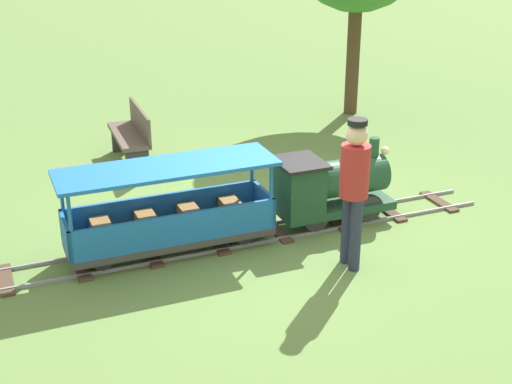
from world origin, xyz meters
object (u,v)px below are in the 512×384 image
at_px(conductor_person, 354,182).
at_px(locomotive, 329,185).
at_px(passenger_car, 170,216).
at_px(park_bench, 132,136).

bearing_deg(conductor_person, locomotive, 164.73).
bearing_deg(passenger_car, locomotive, 90.00).
relative_size(conductor_person, park_bench, 1.23).
xyz_separation_m(passenger_car, park_bench, (-2.94, 0.27, -0.01)).
height_order(passenger_car, conductor_person, conductor_person).
bearing_deg(conductor_person, passenger_car, -121.72).
distance_m(passenger_car, conductor_person, 2.03).
bearing_deg(locomotive, passenger_car, -90.00).
xyz_separation_m(locomotive, park_bench, (-2.94, -1.68, -0.07)).
bearing_deg(locomotive, conductor_person, -15.27).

